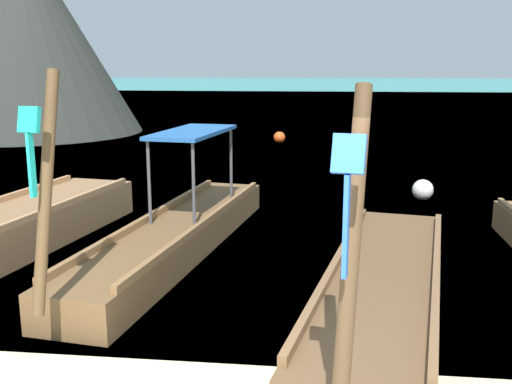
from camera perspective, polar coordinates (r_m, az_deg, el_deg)
name	(u,v)px	position (r m, az deg, el deg)	size (l,w,h in m)	color
sea_water	(317,91)	(65.32, 5.80, 9.60)	(120.00, 120.00, 0.00)	teal
longtail_boat_red_ribbon	(3,234)	(9.87, -22.97, -3.72)	(2.19, 6.32, 2.44)	olive
longtail_boat_turquoise_ribbon	(176,233)	(9.25, -7.61, -3.89)	(1.90, 6.74, 2.81)	brown
longtail_boat_blue_ribbon	(384,288)	(7.33, 12.11, -8.93)	(2.27, 6.33, 2.73)	brown
karst_rock	(13,34)	(27.37, -22.21, 13.80)	(10.76, 9.48, 8.47)	#2D302B
mooring_buoy_near	(279,137)	(21.88, 2.25, 5.22)	(0.42, 0.42, 0.42)	#EA5119
mooring_buoy_far	(423,190)	(13.17, 15.63, 0.19)	(0.45, 0.45, 0.45)	white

